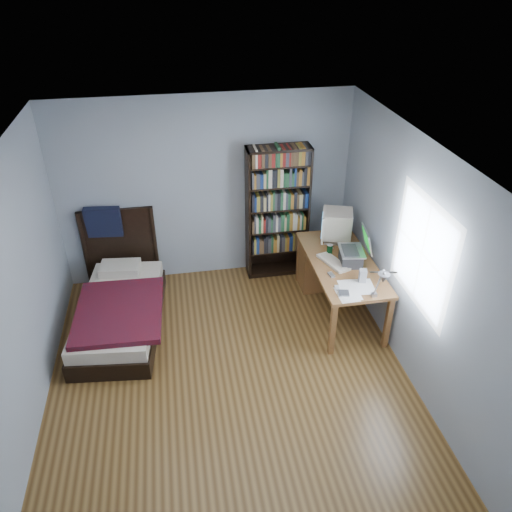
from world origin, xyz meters
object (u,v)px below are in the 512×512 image
object	(u,v)px
crt_monitor	(336,225)
keyboard	(333,262)
speaker	(363,276)
desk	(329,264)
bookshelf	(277,213)
laptop	(353,254)
soda_can	(330,250)
desk_lamp	(382,279)
bed	(120,305)

from	to	relation	value
crt_monitor	keyboard	xyz separation A→B (m)	(-0.17, -0.50, -0.23)
crt_monitor	speaker	xyz separation A→B (m)	(0.03, -0.93, -0.17)
desk	speaker	xyz separation A→B (m)	(0.09, -0.88, 0.39)
bookshelf	crt_monitor	bearing A→B (deg)	-40.62
crt_monitor	laptop	distance (m)	0.55
desk	soda_can	bearing A→B (deg)	-112.41
crt_monitor	laptop	xyz separation A→B (m)	(0.05, -0.53, -0.12)
keyboard	speaker	world-z (taller)	speaker
laptop	keyboard	world-z (taller)	laptop
desk_lamp	bookshelf	size ratio (longest dim) A/B	0.32
crt_monitor	keyboard	size ratio (longest dim) A/B	1.06
crt_monitor	keyboard	bearing A→B (deg)	-108.94
desk_lamp	soda_can	size ratio (longest dim) A/B	4.70
speaker	bookshelf	size ratio (longest dim) A/B	0.09
desk	speaker	world-z (taller)	speaker
laptop	speaker	xyz separation A→B (m)	(-0.02, -0.39, -0.04)
desk_lamp	bookshelf	xyz separation A→B (m)	(-0.58, 2.11, -0.28)
keyboard	bookshelf	distance (m)	1.16
desk	bed	xyz separation A→B (m)	(-2.69, -0.20, -0.15)
desk_lamp	soda_can	xyz separation A→B (m)	(-0.10, 1.28, -0.41)
desk_lamp	desk	bearing A→B (deg)	90.03
laptop	bookshelf	xyz separation A→B (m)	(-0.68, 1.08, 0.07)
keyboard	soda_can	bearing A→B (deg)	65.08
keyboard	bed	bearing A→B (deg)	154.36
soda_can	bookshelf	bearing A→B (deg)	120.08
crt_monitor	desk_lamp	bearing A→B (deg)	-91.96
speaker	bed	xyz separation A→B (m)	(-2.78, 0.68, -0.55)
bed	soda_can	bearing A→B (deg)	-0.83
desk	crt_monitor	distance (m)	0.56
laptop	crt_monitor	bearing A→B (deg)	95.12
desk	bed	size ratio (longest dim) A/B	0.78
desk	speaker	size ratio (longest dim) A/B	10.05
desk	crt_monitor	xyz separation A→B (m)	(0.05, 0.04, 0.56)
soda_can	bed	distance (m)	2.65
laptop	bed	xyz separation A→B (m)	(-2.79, 0.29, -0.59)
desk_lamp	keyboard	bearing A→B (deg)	96.41
keyboard	laptop	bearing A→B (deg)	-27.68
soda_can	bed	world-z (taller)	bed
bed	desk_lamp	bearing A→B (deg)	-26.06
desk	keyboard	xyz separation A→B (m)	(-0.12, -0.46, 0.33)
bed	bookshelf	bearing A→B (deg)	20.55
crt_monitor	speaker	bearing A→B (deg)	-88.04
soda_can	speaker	bearing A→B (deg)	-73.86
keyboard	soda_can	distance (m)	0.22
laptop	bookshelf	world-z (taller)	bookshelf
crt_monitor	bookshelf	world-z (taller)	bookshelf
desk	crt_monitor	world-z (taller)	crt_monitor
speaker	soda_can	size ratio (longest dim) A/B	1.25
desk	bed	bearing A→B (deg)	-175.67
soda_can	keyboard	bearing A→B (deg)	-94.95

